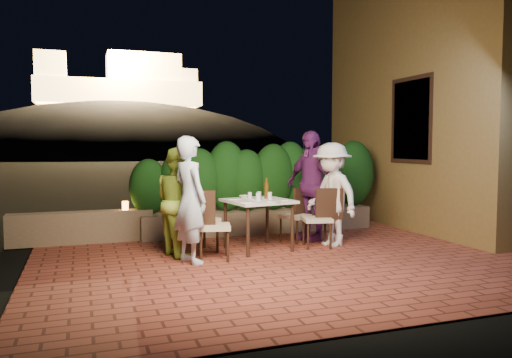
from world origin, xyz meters
name	(u,v)px	position (x,y,z in m)	size (l,w,h in m)	color
ground	(303,263)	(0.00, 0.00, -0.02)	(400.00, 400.00, 0.00)	black
terrace_floor	(288,259)	(0.00, 0.50, -0.07)	(7.00, 6.00, 0.15)	brown
building_wall	(431,96)	(3.60, 2.00, 2.50)	(1.60, 5.00, 5.00)	olive
window_pane	(412,120)	(2.82, 1.50, 2.00)	(0.08, 1.00, 1.40)	black
window_frame	(412,120)	(2.81, 1.50, 2.00)	(0.06, 1.15, 1.55)	black
planter	(259,221)	(0.20, 2.30, 0.20)	(4.20, 0.55, 0.40)	brown
hedge	(259,179)	(0.20, 2.30, 0.95)	(4.00, 0.70, 1.10)	#113910
parapet	(82,227)	(-2.80, 2.30, 0.25)	(2.20, 0.30, 0.50)	brown
hill	(122,188)	(2.00, 60.00, -4.00)	(52.00, 40.00, 22.00)	black
fortress	(119,74)	(2.00, 60.00, 10.50)	(26.00, 8.00, 8.00)	#FFCC7A
dining_table	(258,225)	(-0.32, 0.89, 0.38)	(0.89, 0.89, 0.75)	white
plate_nw	(247,202)	(-0.60, 0.60, 0.76)	(0.23, 0.23, 0.01)	white
plate_sw	(234,199)	(-0.64, 1.07, 0.76)	(0.20, 0.20, 0.01)	white
plate_ne	(282,200)	(-0.02, 0.70, 0.76)	(0.21, 0.21, 0.01)	white
plate_se	(267,197)	(-0.09, 1.13, 0.76)	(0.19, 0.19, 0.01)	white
plate_centre	(255,199)	(-0.35, 0.92, 0.76)	(0.22, 0.22, 0.01)	white
plate_front	(274,201)	(-0.20, 0.56, 0.76)	(0.22, 0.22, 0.01)	white
glass_nw	(258,197)	(-0.38, 0.73, 0.81)	(0.07, 0.07, 0.12)	silver
glass_sw	(250,195)	(-0.41, 1.03, 0.80)	(0.06, 0.06, 0.10)	silver
glass_ne	(270,196)	(-0.15, 0.86, 0.81)	(0.06, 0.06, 0.11)	silver
glass_se	(259,195)	(-0.25, 1.05, 0.80)	(0.06, 0.06, 0.10)	silver
beer_bottle	(266,188)	(-0.16, 0.99, 0.91)	(0.06, 0.06, 0.32)	#542F0E
bowl	(245,197)	(-0.43, 1.18, 0.77)	(0.16, 0.16, 0.04)	white
chair_left_front	(214,225)	(-1.10, 0.50, 0.47)	(0.44, 0.44, 0.94)	black
chair_left_back	(199,218)	(-1.18, 1.04, 0.50)	(0.46, 0.46, 1.00)	black
chair_right_front	(317,218)	(0.58, 0.76, 0.45)	(0.42, 0.42, 0.90)	black
chair_right_back	(295,215)	(0.46, 1.31, 0.43)	(0.40, 0.40, 0.86)	black
diner_blue	(190,200)	(-1.44, 0.44, 0.84)	(0.61, 0.40, 1.68)	silver
diner_green	(178,201)	(-1.50, 0.95, 0.76)	(0.74, 0.58, 1.53)	#A9D141
diner_white	(332,195)	(0.84, 0.79, 0.80)	(1.03, 0.59, 1.59)	white
diner_purple	(311,185)	(0.75, 1.34, 0.90)	(1.05, 0.44, 1.79)	#67246E
parapet_lamp	(125,206)	(-2.12, 2.30, 0.57)	(0.10, 0.10, 0.14)	orange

